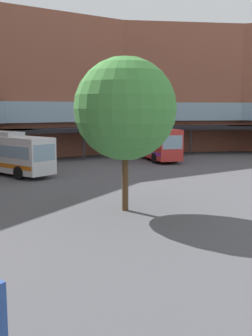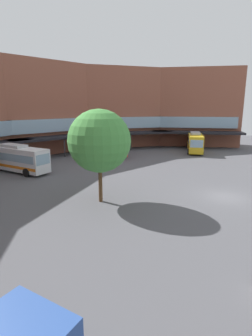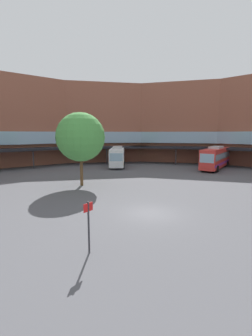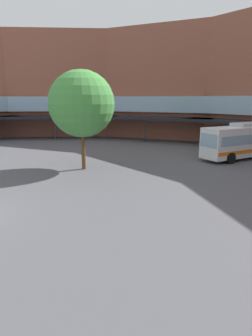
% 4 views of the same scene
% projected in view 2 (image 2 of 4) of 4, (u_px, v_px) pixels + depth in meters
% --- Properties ---
extents(ground_plane, '(122.52, 122.52, 0.00)m').
position_uv_depth(ground_plane, '(225.00, 197.00, 26.15)').
color(ground_plane, '#515156').
extents(station_building, '(80.54, 43.48, 16.73)m').
position_uv_depth(station_building, '(32.00, 113.00, 31.42)').
color(station_building, '#93543F').
rests_on(station_building, ground).
extents(bus_0, '(4.69, 11.58, 3.74)m').
position_uv_depth(bus_0, '(14.00, 158.00, 36.00)').
color(bus_0, white).
rests_on(bus_0, ground).
extents(bus_2, '(11.43, 4.04, 3.79)m').
position_uv_depth(bus_2, '(195.00, 142.00, 51.96)').
color(bus_2, gold).
rests_on(bus_2, ground).
extents(bus_3, '(10.15, 10.25, 3.93)m').
position_uv_depth(bus_3, '(108.00, 144.00, 48.87)').
color(bus_3, red).
rests_on(bus_3, ground).
extents(plaza_tree, '(5.70, 5.70, 8.58)m').
position_uv_depth(plaza_tree, '(99.00, 141.00, 23.66)').
color(plaza_tree, brown).
rests_on(plaza_tree, ground).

